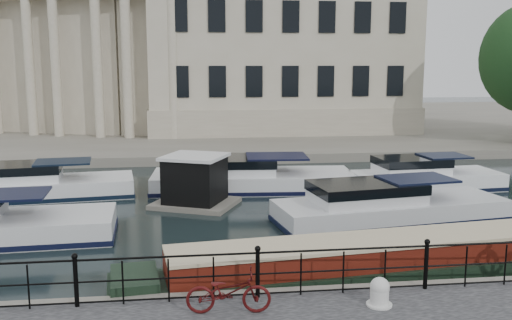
{
  "coord_description": "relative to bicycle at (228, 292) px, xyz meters",
  "views": [
    {
      "loc": [
        -1.58,
        -14.44,
        5.82
      ],
      "look_at": [
        0.5,
        2.0,
        3.0
      ],
      "focal_mm": 40.0,
      "sensor_mm": 36.0,
      "label": 1
    }
  ],
  "objects": [
    {
      "name": "railing",
      "position": [
        0.72,
        0.74,
        0.18
      ],
      "size": [
        24.14,
        0.14,
        1.22
      ],
      "color": "black",
      "rests_on": "near_quay"
    },
    {
      "name": "mooring_bollard",
      "position": [
        3.33,
        -0.04,
        -0.17
      ],
      "size": [
        0.57,
        0.57,
        0.64
      ],
      "color": "silver",
      "rests_on": "near_quay"
    },
    {
      "name": "cabin_cruisers",
      "position": [
        0.25,
        11.48,
        -0.66
      ],
      "size": [
        26.54,
        10.43,
        1.99
      ],
      "color": "silver",
      "rests_on": "ground_plane"
    },
    {
      "name": "bicycle",
      "position": [
        0.0,
        0.0,
        0.0
      ],
      "size": [
        1.85,
        0.77,
        0.95
      ],
      "primitive_type": "imported",
      "rotation": [
        0.0,
        0.0,
        1.49
      ],
      "color": "#3F0B0B",
      "rests_on": "near_quay"
    },
    {
      "name": "narrowboat",
      "position": [
        4.17,
        2.7,
        -0.66
      ],
      "size": [
        14.15,
        3.48,
        1.52
      ],
      "rotation": [
        0.0,
        0.0,
        0.12
      ],
      "color": "black",
      "rests_on": "ground_plane"
    },
    {
      "name": "civic_building",
      "position": [
        -0.28,
        37.7,
        6.01
      ],
      "size": [
        53.55,
        31.84,
        16.85
      ],
      "color": "#ADA38C",
      "rests_on": "far_bank"
    },
    {
      "name": "harbour_hut",
      "position": [
        -0.46,
        11.67,
        -0.07
      ],
      "size": [
        4.0,
        3.73,
        2.2
      ],
      "rotation": [
        0.0,
        0.0,
        -0.42
      ],
      "color": "#6B665B",
      "rests_on": "ground_plane"
    },
    {
      "name": "far_bank",
      "position": [
        0.72,
        41.99,
        -0.75
      ],
      "size": [
        120.0,
        42.0,
        0.55
      ],
      "primitive_type": "cube",
      "color": "#6B665B",
      "rests_on": "ground_plane"
    },
    {
      "name": "ground_plane",
      "position": [
        0.72,
        2.99,
        -1.03
      ],
      "size": [
        160.0,
        160.0,
        0.0
      ],
      "primitive_type": "plane",
      "color": "black",
      "rests_on": "ground"
    }
  ]
}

